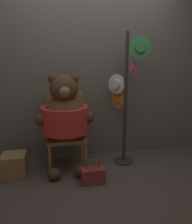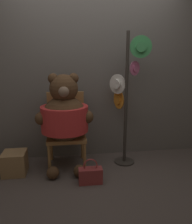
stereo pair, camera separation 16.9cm
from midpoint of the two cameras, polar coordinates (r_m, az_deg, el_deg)
The scene contains 7 objects.
ground_plane at distance 2.94m, azimuth 2.23°, elevation -15.67°, with size 14.00×14.00×0.00m, color #4C423D.
wall_back at distance 3.23m, azimuth 0.36°, elevation 10.72°, with size 8.00×0.10×2.56m.
chair at distance 3.04m, azimuth -6.19°, elevation -4.07°, with size 0.51×0.46×1.00m.
teddy_bear at distance 2.82m, azimuth -6.51°, elevation -0.93°, with size 0.74×0.65×1.27m.
hat_display_rack at distance 3.02m, azimuth 9.54°, elevation 4.59°, with size 0.49×0.45×1.79m.
handbag_on_ground at distance 2.68m, azimuth 0.43°, elevation -16.17°, with size 0.28×0.12×0.31m.
wooden_crate at distance 3.02m, azimuth -18.93°, elevation -12.49°, with size 0.29×0.29×0.29m.
Camera 2 is at (-0.38, -2.55, 1.42)m, focal length 35.00 mm.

